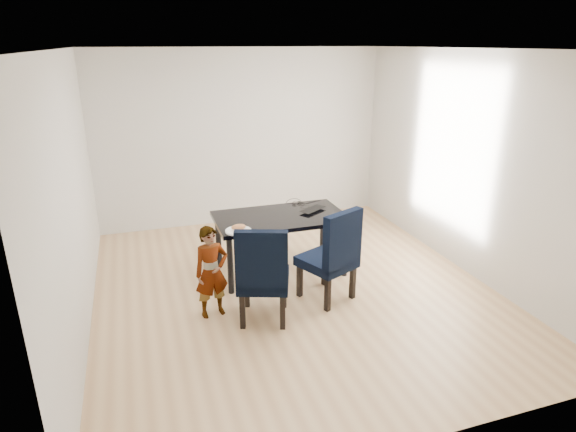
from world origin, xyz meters
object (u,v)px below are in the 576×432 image
object	(u,v)px
plate	(238,231)
chair_left	(264,272)
laptop	(309,209)
chair_right	(327,253)
dining_table	(281,244)
child	(212,272)

from	to	relation	value
plate	chair_left	bearing A→B (deg)	-80.29
chair_left	laptop	xyz separation A→B (m)	(0.91, 1.09, 0.23)
chair_left	plate	size ratio (longest dim) A/B	3.61
chair_right	dining_table	bearing A→B (deg)	85.69
chair_right	laptop	distance (m)	0.92
dining_table	plate	distance (m)	0.80
plate	child	bearing A→B (deg)	-132.90
chair_left	plate	distance (m)	0.69
child	plate	distance (m)	0.63
chair_left	child	bearing A→B (deg)	175.09
chair_left	child	size ratio (longest dim) A/B	1.07
dining_table	chair_right	world-z (taller)	chair_right
dining_table	chair_left	size ratio (longest dim) A/B	1.49
chair_left	laptop	world-z (taller)	chair_left
chair_left	chair_right	world-z (taller)	chair_right
plate	laptop	bearing A→B (deg)	23.22
chair_left	plate	xyz separation A→B (m)	(-0.11, 0.65, 0.22)
chair_left	chair_right	xyz separation A→B (m)	(0.79, 0.20, 0.01)
plate	laptop	world-z (taller)	laptop
chair_right	plate	xyz separation A→B (m)	(-0.90, 0.45, 0.21)
dining_table	laptop	xyz separation A→B (m)	(0.41, 0.09, 0.39)
chair_right	plate	bearing A→B (deg)	128.98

